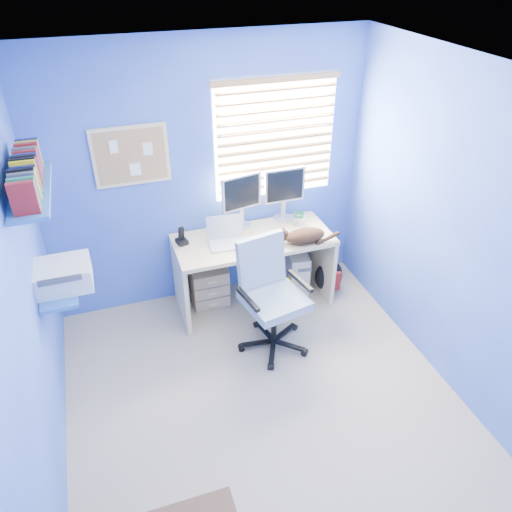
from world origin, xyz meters
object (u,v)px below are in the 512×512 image
object	(u,v)px
laptop	(227,234)
office_chair	(271,309)
desk	(253,271)
cat	(305,236)
tower_pc	(296,269)

from	to	relation	value
laptop	office_chair	distance (m)	0.78
desk	cat	size ratio (longest dim) A/B	3.89
laptop	office_chair	world-z (taller)	office_chair
laptop	office_chair	bearing A→B (deg)	-65.57
desk	cat	bearing A→B (deg)	-27.36
cat	office_chair	distance (m)	0.75
laptop	tower_pc	xyz separation A→B (m)	(0.75, 0.12, -0.62)
laptop	tower_pc	distance (m)	0.98
laptop	tower_pc	bearing A→B (deg)	13.61
cat	tower_pc	xyz separation A→B (m)	(0.06, 0.31, -0.58)
cat	desk	bearing A→B (deg)	168.90
laptop	cat	world-z (taller)	laptop
desk	tower_pc	bearing A→B (deg)	10.38
laptop	cat	bearing A→B (deg)	-10.91
cat	office_chair	bearing A→B (deg)	-123.24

